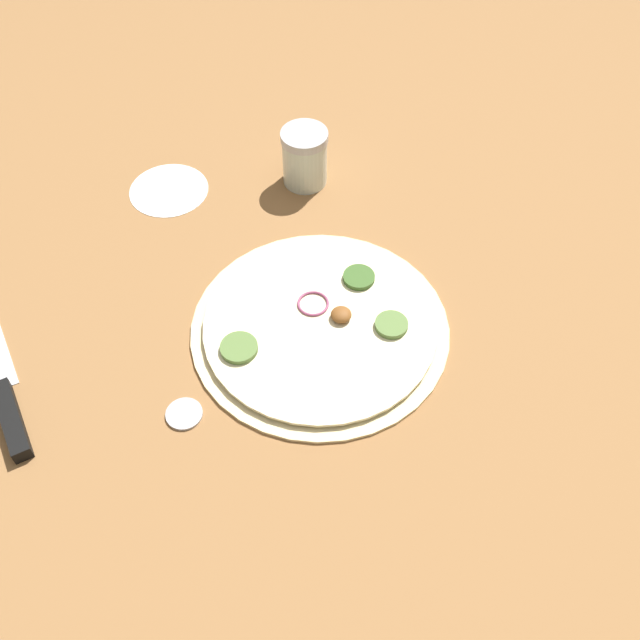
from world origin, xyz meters
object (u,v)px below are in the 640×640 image
(spice_jar, at_px, (305,157))
(knife, at_px, (1,387))
(loose_cap, at_px, (184,413))
(pizza, at_px, (320,326))

(spice_jar, bearing_deg, knife, -8.95)
(spice_jar, relative_size, loose_cap, 2.03)
(pizza, bearing_deg, loose_cap, -16.91)
(pizza, distance_m, spice_jar, 0.27)
(knife, height_order, spice_jar, spice_jar)
(pizza, bearing_deg, knife, -41.77)
(spice_jar, bearing_deg, pizza, 39.35)
(loose_cap, bearing_deg, spice_jar, -163.69)
(pizza, distance_m, knife, 0.36)
(pizza, xyz_separation_m, spice_jar, (-0.20, -0.17, 0.04))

